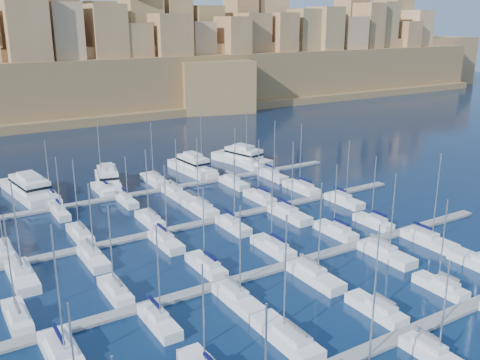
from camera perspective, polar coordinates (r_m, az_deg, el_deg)
ground at (r=90.47m, az=0.83°, el=-6.25°), size 600.00×600.00×0.00m
pontoon_near at (r=67.61m, az=17.24°, el=-15.42°), size 84.00×2.00×0.40m
pontoon_mid_near at (r=81.46m, az=5.46°, el=-8.89°), size 84.00×2.00×0.40m
pontoon_mid_far at (r=98.33m, az=-2.33°, el=-4.20°), size 84.00×2.00×0.40m
pontoon_far at (r=116.92m, az=-7.68°, el=-0.89°), size 84.00×2.00×0.40m
sailboat_2 at (r=63.39m, az=5.03°, el=-16.38°), size 3.12×10.39×15.68m
sailboat_3 at (r=70.58m, az=14.34°, el=-13.20°), size 2.58×8.59×12.19m
sailboat_4 at (r=78.52m, az=20.64°, el=-10.57°), size 2.34×7.80×13.31m
sailboat_9 at (r=64.03m, az=19.99°, el=-17.12°), size 2.42×8.05×12.41m
sailboat_12 at (r=72.26m, az=-22.66°, el=-13.29°), size 2.50×8.32×14.06m
sailboat_13 at (r=74.48m, az=-13.15°, el=-11.43°), size 2.46×8.19×12.94m
sailboat_14 at (r=79.50m, az=-3.63°, el=-9.10°), size 2.62×8.73×12.94m
sailboat_15 at (r=85.50m, az=3.56°, el=-7.15°), size 2.73×9.11×14.23m
sailboat_16 at (r=93.01m, az=10.18°, el=-5.37°), size 2.65×8.82×12.64m
sailboat_17 at (r=98.42m, az=14.06°, el=-4.37°), size 2.42×8.05×12.99m
sailboat_18 at (r=62.94m, az=-18.27°, el=-17.52°), size 3.27×10.90×16.48m
sailboat_19 at (r=66.85m, az=-8.63°, el=-14.64°), size 2.46×8.19×13.51m
sailboat_20 at (r=70.70m, az=-0.24°, el=-12.56°), size 2.77×9.22×13.97m
sailboat_21 at (r=77.06m, az=7.99°, el=-10.10°), size 2.95×9.85×14.92m
sailboat_22 at (r=86.10m, az=15.32°, el=-7.57°), size 2.94×9.81×14.12m
sailboat_23 at (r=93.19m, az=19.47°, el=-6.04°), size 2.90×9.68×15.80m
sailboat_24 at (r=92.01m, az=-23.83°, el=-6.87°), size 2.33×7.77×12.14m
sailboat_25 at (r=94.34m, az=-16.69°, el=-5.51°), size 2.58×8.59×13.84m
sailboat_26 at (r=97.98m, az=-9.58°, el=-4.17°), size 2.58×8.60×13.90m
sailboat_27 at (r=102.78m, az=-4.29°, el=-2.96°), size 3.06×10.20×14.68m
sailboat_28 at (r=108.61m, az=2.12°, el=-1.84°), size 2.58×8.61×12.88m
sailboat_29 at (r=115.32m, az=6.56°, el=-0.81°), size 2.91×9.71×14.91m
sailboat_30 at (r=82.21m, az=-22.23°, el=-9.47°), size 3.10×10.32×15.17m
sailboat_31 at (r=84.71m, az=-15.38°, el=-8.01°), size 2.68×8.92×12.96m
sailboat_32 at (r=88.32m, az=-7.92°, el=-6.48°), size 2.69×8.97×14.11m
sailboat_33 at (r=94.01m, az=-0.76°, el=-4.85°), size 2.55×8.50×12.98m
sailboat_34 at (r=99.62m, az=5.27°, el=-3.64°), size 3.02×10.07×14.84m
sailboat_35 at (r=108.59m, az=11.03°, el=-2.15°), size 2.72×9.08×13.31m
sailboat_37 at (r=114.63m, az=-19.49°, el=-1.82°), size 2.55×8.50×12.93m
sailboat_38 at (r=117.28m, az=-14.41°, el=-0.94°), size 2.64×8.82×15.33m
sailboat_39 at (r=121.59m, az=-9.12°, el=0.01°), size 2.95×9.82×14.01m
sailboat_40 at (r=126.84m, az=-3.97°, el=0.90°), size 3.05×10.17×15.56m
sailboat_41 at (r=132.70m, az=0.85°, el=1.65°), size 2.89×9.62×15.77m
sailboat_43 at (r=105.55m, az=-18.62°, el=-3.32°), size 2.16×7.21×11.86m
sailboat_44 at (r=108.85m, az=-11.96°, el=-2.18°), size 2.21×7.37×10.16m
sailboat_45 at (r=111.73m, az=-6.83°, el=-1.41°), size 2.77×9.23×12.56m
sailboat_46 at (r=118.18m, az=-0.67°, el=-0.27°), size 2.68×8.93×13.47m
sailboat_47 at (r=123.77m, az=3.49°, el=0.49°), size 2.66×8.87×13.88m
motor_yacht_a at (r=119.34m, az=-21.55°, el=-0.81°), size 8.44×20.38×5.25m
motor_yacht_b at (r=121.06m, az=-13.92°, el=0.13°), size 8.25×16.25×5.25m
motor_yacht_c at (r=128.65m, az=-5.12°, el=1.54°), size 5.73×15.95×5.25m
motor_yacht_d at (r=136.26m, az=0.24°, el=2.47°), size 9.10×17.92×5.25m
fortified_city at (r=230.58m, az=-20.95°, el=10.56°), size 460.00×108.95×59.52m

